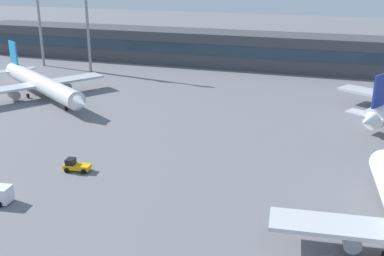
% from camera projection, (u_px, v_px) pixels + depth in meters
% --- Properties ---
extents(ground_plane, '(400.00, 400.00, 0.00)m').
position_uv_depth(ground_plane, '(158.00, 142.00, 74.96)').
color(ground_plane, slate).
extents(terminal_building, '(159.66, 12.13, 9.00)m').
position_uv_depth(terminal_building, '(242.00, 50.00, 128.34)').
color(terminal_building, '#3F4247').
rests_on(terminal_building, ground_plane).
extents(airplane_mid, '(34.93, 25.85, 9.90)m').
position_uv_depth(airplane_mid, '(42.00, 84.00, 98.27)').
color(airplane_mid, silver).
rests_on(airplane_mid, ground_plane).
extents(baggage_tug_yellow, '(3.77, 2.21, 1.75)m').
position_uv_depth(baggage_tug_yellow, '(76.00, 166.00, 64.45)').
color(baggage_tug_yellow, '#F2B20C').
rests_on(baggage_tug_yellow, ground_plane).
extents(floodlight_tower_west, '(3.20, 0.80, 28.43)m').
position_uv_depth(floodlight_tower_west, '(38.00, 4.00, 125.11)').
color(floodlight_tower_west, gray).
rests_on(floodlight_tower_west, ground_plane).
extents(floodlight_tower_east, '(3.20, 0.80, 24.25)m').
position_uv_depth(floodlight_tower_east, '(87.00, 16.00, 118.95)').
color(floodlight_tower_east, gray).
rests_on(floodlight_tower_east, ground_plane).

